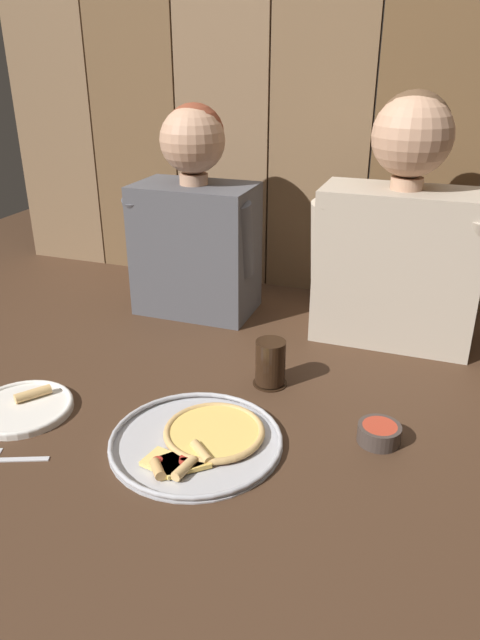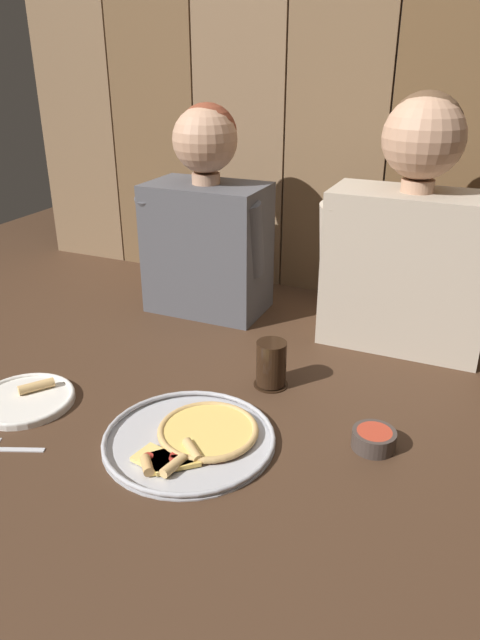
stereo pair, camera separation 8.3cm
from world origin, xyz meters
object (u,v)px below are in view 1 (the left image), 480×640
pizza_tray (201,439)px  dipping_bowl (379,433)px  drinking_glass (270,363)px  diner_left (195,221)px  dinner_plate (23,407)px  diner_right (401,232)px

pizza_tray → dipping_bowl: dipping_bowl is taller
drinking_glass → pizza_tray: bearing=-103.1°
pizza_tray → drinking_glass: (0.06, 0.27, 0.05)m
dipping_bowl → diner_left: bearing=141.1°
diner_left → dinner_plate: bearing=-101.9°
pizza_tray → diner_right: bearing=64.4°
drinking_glass → dipping_bowl: 0.31m
diner_right → dinner_plate: bearing=-137.7°
pizza_tray → dipping_bowl: 0.36m
pizza_tray → diner_right: size_ratio=0.55×
drinking_glass → diner_right: size_ratio=0.18×
drinking_glass → diner_left: bearing=134.0°
drinking_glass → diner_right: diner_right is taller
drinking_glass → dipping_bowl: drinking_glass is taller
dipping_bowl → diner_left: diner_left is taller
pizza_tray → dinner_plate: bearing=-176.5°
diner_right → pizza_tray: bearing=-115.6°
dinner_plate → diner_right: 1.01m
pizza_tray → dinner_plate: (-0.42, -0.03, -0.00)m
drinking_glass → dinner_plate: bearing=-148.2°
dinner_plate → drinking_glass: bearing=31.8°
dinner_plate → diner_right: size_ratio=0.34×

